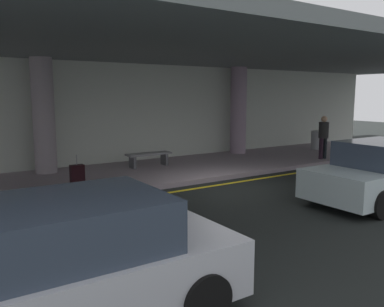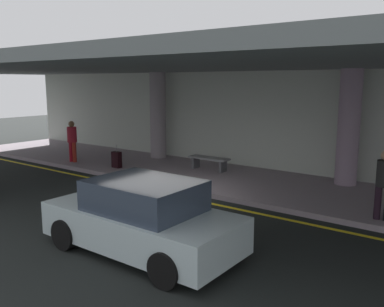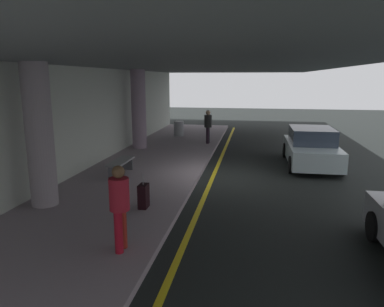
{
  "view_description": "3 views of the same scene",
  "coord_description": "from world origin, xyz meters",
  "px_view_note": "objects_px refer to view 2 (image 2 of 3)",
  "views": [
    {
      "loc": [
        -6.95,
        -8.54,
        2.63
      ],
      "look_at": [
        -0.04,
        2.01,
        0.76
      ],
      "focal_mm": 37.02,
      "sensor_mm": 36.0,
      "label": 1
    },
    {
      "loc": [
        7.83,
        -8.77,
        3.4
      ],
      "look_at": [
        -0.72,
        2.62,
        0.92
      ],
      "focal_mm": 38.71,
      "sensor_mm": 36.0,
      "label": 2
    },
    {
      "loc": [
        -12.19,
        -0.77,
        3.4
      ],
      "look_at": [
        -0.16,
        1.3,
        0.84
      ],
      "focal_mm": 33.57,
      "sensor_mm": 36.0,
      "label": 3
    }
  ],
  "objects_px": {
    "traveler_with_luggage": "(384,180)",
    "support_column_far_left": "(158,115)",
    "person_waiting_for_ride": "(72,139)",
    "support_column_left_mid": "(349,128)",
    "car_silver": "(142,218)",
    "suitcase_upright_primary": "(117,160)",
    "bench_metal": "(209,161)"
  },
  "relations": [
    {
      "from": "car_silver",
      "to": "suitcase_upright_primary",
      "type": "distance_m",
      "value": 7.87
    },
    {
      "from": "support_column_far_left",
      "to": "car_silver",
      "type": "bearing_deg",
      "value": -50.4
    },
    {
      "from": "traveler_with_luggage",
      "to": "person_waiting_for_ride",
      "type": "distance_m",
      "value": 11.89
    },
    {
      "from": "car_silver",
      "to": "suitcase_upright_primary",
      "type": "relative_size",
      "value": 4.56
    },
    {
      "from": "support_column_far_left",
      "to": "support_column_left_mid",
      "type": "relative_size",
      "value": 1.0
    },
    {
      "from": "person_waiting_for_ride",
      "to": "suitcase_upright_primary",
      "type": "bearing_deg",
      "value": -132.47
    },
    {
      "from": "suitcase_upright_primary",
      "to": "support_column_far_left",
      "type": "bearing_deg",
      "value": 96.84
    },
    {
      "from": "traveler_with_luggage",
      "to": "support_column_far_left",
      "type": "bearing_deg",
      "value": -65.46
    },
    {
      "from": "support_column_left_mid",
      "to": "person_waiting_for_ride",
      "type": "height_order",
      "value": "support_column_left_mid"
    },
    {
      "from": "person_waiting_for_ride",
      "to": "support_column_left_mid",
      "type": "bearing_deg",
      "value": -123.13
    },
    {
      "from": "car_silver",
      "to": "person_waiting_for_ride",
      "type": "height_order",
      "value": "person_waiting_for_ride"
    },
    {
      "from": "support_column_far_left",
      "to": "support_column_left_mid",
      "type": "height_order",
      "value": "same"
    },
    {
      "from": "car_silver",
      "to": "traveler_with_luggage",
      "type": "distance_m",
      "value": 5.74
    },
    {
      "from": "support_column_far_left",
      "to": "person_waiting_for_ride",
      "type": "distance_m",
      "value": 3.69
    },
    {
      "from": "car_silver",
      "to": "person_waiting_for_ride",
      "type": "bearing_deg",
      "value": -25.72
    },
    {
      "from": "car_silver",
      "to": "bench_metal",
      "type": "distance_m",
      "value": 7.4
    },
    {
      "from": "suitcase_upright_primary",
      "to": "bench_metal",
      "type": "distance_m",
      "value": 3.54
    },
    {
      "from": "car_silver",
      "to": "traveler_with_luggage",
      "type": "relative_size",
      "value": 2.44
    },
    {
      "from": "traveler_with_luggage",
      "to": "suitcase_upright_primary",
      "type": "relative_size",
      "value": 1.87
    },
    {
      "from": "traveler_with_luggage",
      "to": "bench_metal",
      "type": "relative_size",
      "value": 1.05
    },
    {
      "from": "support_column_left_mid",
      "to": "traveler_with_luggage",
      "type": "distance_m",
      "value": 3.64
    },
    {
      "from": "support_column_far_left",
      "to": "suitcase_upright_primary",
      "type": "bearing_deg",
      "value": -85.75
    },
    {
      "from": "support_column_far_left",
      "to": "bench_metal",
      "type": "relative_size",
      "value": 2.28
    },
    {
      "from": "support_column_left_mid",
      "to": "suitcase_upright_primary",
      "type": "xyz_separation_m",
      "value": [
        -7.8,
        -2.63,
        -1.51
      ]
    },
    {
      "from": "support_column_far_left",
      "to": "traveler_with_luggage",
      "type": "height_order",
      "value": "support_column_far_left"
    },
    {
      "from": "traveler_with_luggage",
      "to": "bench_metal",
      "type": "distance_m",
      "value": 6.9
    },
    {
      "from": "car_silver",
      "to": "support_column_left_mid",
      "type": "bearing_deg",
      "value": -99.13
    },
    {
      "from": "bench_metal",
      "to": "suitcase_upright_primary",
      "type": "bearing_deg",
      "value": -149.99
    },
    {
      "from": "person_waiting_for_ride",
      "to": "bench_metal",
      "type": "relative_size",
      "value": 1.05
    },
    {
      "from": "suitcase_upright_primary",
      "to": "person_waiting_for_ride",
      "type": "bearing_deg",
      "value": -170.73
    },
    {
      "from": "support_column_left_mid",
      "to": "suitcase_upright_primary",
      "type": "height_order",
      "value": "support_column_left_mid"
    },
    {
      "from": "person_waiting_for_ride",
      "to": "bench_metal",
      "type": "bearing_deg",
      "value": -118.34
    }
  ]
}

